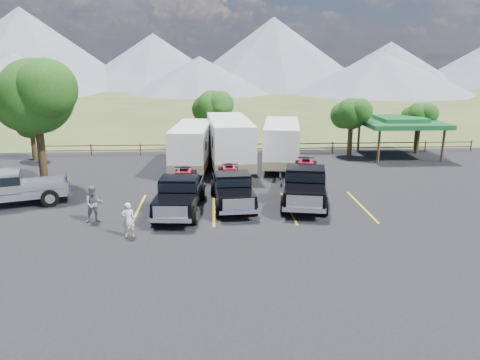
{
  "coord_description": "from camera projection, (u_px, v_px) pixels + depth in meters",
  "views": [
    {
      "loc": [
        -1.92,
        -19.7,
        7.87
      ],
      "look_at": [
        -0.6,
        4.02,
        1.6
      ],
      "focal_mm": 35.0,
      "sensor_mm": 36.0,
      "label": 1
    }
  ],
  "objects": [
    {
      "name": "tree_ne_b",
      "position": [
        419.0,
        116.0,
        38.52
      ],
      "size": [
        2.77,
        2.59,
        4.27
      ],
      "color": "#332213",
      "rests_on": "ground"
    },
    {
      "name": "mountain_range",
      "position": [
        191.0,
        57.0,
        121.03
      ],
      "size": [
        209.0,
        71.0,
        20.0
      ],
      "color": "slate",
      "rests_on": "ground"
    },
    {
      "name": "person_a",
      "position": [
        128.0,
        220.0,
        20.86
      ],
      "size": [
        0.65,
        0.49,
        1.59
      ],
      "primitive_type": "imported",
      "rotation": [
        0.0,
        0.0,
        3.35
      ],
      "color": "white",
      "rests_on": "asphalt_lot"
    },
    {
      "name": "pavilion",
      "position": [
        400.0,
        122.0,
        37.53
      ],
      "size": [
        6.2,
        6.2,
        3.22
      ],
      "color": "brown",
      "rests_on": "ground"
    },
    {
      "name": "rig_right",
      "position": [
        305.0,
        183.0,
        25.89
      ],
      "size": [
        3.43,
        7.03,
        2.25
      ],
      "rotation": [
        0.0,
        0.0,
        -0.2
      ],
      "color": "black",
      "rests_on": "asphalt_lot"
    },
    {
      "name": "rail_fence",
      "position": [
        262.0,
        147.0,
        38.94
      ],
      "size": [
        36.12,
        0.12,
        1.0
      ],
      "color": "brown",
      "rests_on": "ground"
    },
    {
      "name": "trailer_left",
      "position": [
        192.0,
        147.0,
        33.1
      ],
      "size": [
        3.01,
        9.2,
        3.18
      ],
      "rotation": [
        0.0,
        0.0,
        -0.09
      ],
      "color": "white",
      "rests_on": "asphalt_lot"
    },
    {
      "name": "stall_lines",
      "position": [
        251.0,
        208.0,
        24.98
      ],
      "size": [
        12.12,
        5.5,
        0.01
      ],
      "color": "gold",
      "rests_on": "asphalt_lot"
    },
    {
      "name": "tree_nw_small",
      "position": [
        31.0,
        125.0,
        35.99
      ],
      "size": [
        2.59,
        2.43,
        3.85
      ],
      "color": "#332213",
      "rests_on": "ground"
    },
    {
      "name": "pickup_silver",
      "position": [
        8.0,
        188.0,
        25.16
      ],
      "size": [
        6.72,
        3.98,
        1.92
      ],
      "rotation": [
        0.0,
        0.0,
        -1.24
      ],
      "color": "#96989F",
      "rests_on": "asphalt_lot"
    },
    {
      "name": "person_b",
      "position": [
        94.0,
        204.0,
        22.67
      ],
      "size": [
        1.04,
        0.91,
        1.83
      ],
      "primitive_type": "imported",
      "rotation": [
        0.0,
        0.0,
        0.27
      ],
      "color": "slate",
      "rests_on": "asphalt_lot"
    },
    {
      "name": "tree_ne_a",
      "position": [
        351.0,
        114.0,
        37.15
      ],
      "size": [
        3.11,
        2.92,
        4.76
      ],
      "color": "#332213",
      "rests_on": "ground"
    },
    {
      "name": "trailer_center",
      "position": [
        230.0,
        143.0,
        33.24
      ],
      "size": [
        3.25,
        10.43,
        3.61
      ],
      "rotation": [
        0.0,
        0.0,
        0.07
      ],
      "color": "white",
      "rests_on": "asphalt_lot"
    },
    {
      "name": "tree_big_nw",
      "position": [
        35.0,
        96.0,
        27.75
      ],
      "size": [
        5.54,
        5.18,
        7.84
      ],
      "color": "#332213",
      "rests_on": "ground"
    },
    {
      "name": "tree_north",
      "position": [
        213.0,
        108.0,
        38.4
      ],
      "size": [
        3.46,
        3.24,
        5.25
      ],
      "color": "#332213",
      "rests_on": "ground"
    },
    {
      "name": "asphalt_lot",
      "position": [
        253.0,
        215.0,
        24.02
      ],
      "size": [
        44.0,
        34.0,
        0.04
      ],
      "primitive_type": "cube",
      "color": "black",
      "rests_on": "ground"
    },
    {
      "name": "rig_left",
      "position": [
        180.0,
        192.0,
        24.37
      ],
      "size": [
        2.58,
        6.35,
        2.07
      ],
      "rotation": [
        0.0,
        0.0,
        -0.08
      ],
      "color": "black",
      "rests_on": "asphalt_lot"
    },
    {
      "name": "ground",
      "position": [
        258.0,
        237.0,
        21.13
      ],
      "size": [
        320.0,
        320.0,
        0.0
      ],
      "primitive_type": "plane",
      "color": "#3F4A1F",
      "rests_on": "ground"
    },
    {
      "name": "rig_center",
      "position": [
        232.0,
        187.0,
        25.46
      ],
      "size": [
        2.43,
        6.11,
        2.0
      ],
      "rotation": [
        0.0,
        0.0,
        0.07
      ],
      "color": "black",
      "rests_on": "asphalt_lot"
    },
    {
      "name": "trailer_right",
      "position": [
        281.0,
        144.0,
        34.02
      ],
      "size": [
        3.5,
        9.39,
        3.24
      ],
      "rotation": [
        0.0,
        0.0,
        -0.15
      ],
      "color": "white",
      "rests_on": "asphalt_lot"
    }
  ]
}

